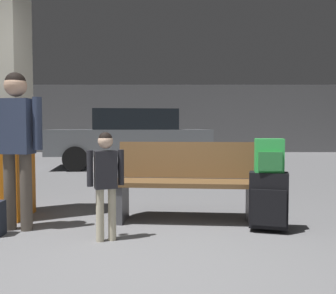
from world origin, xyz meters
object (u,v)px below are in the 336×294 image
at_px(bench, 185,182).
at_px(backpack_bright, 268,156).
at_px(adult, 15,133).
at_px(parked_car_far, 130,137).
at_px(suitcase, 267,200).
at_px(child, 104,174).

distance_m(bench, backpack_bright, 0.98).
height_order(adult, parked_car_far, adult).
distance_m(bench, suitcase, 0.93).
xyz_separation_m(suitcase, adult, (-2.56, 0.06, 0.68)).
height_order(suitcase, backpack_bright, backpack_bright).
height_order(suitcase, parked_car_far, parked_car_far).
bearing_deg(child, adult, 159.32).
relative_size(adult, parked_car_far, 0.38).
xyz_separation_m(bench, suitcase, (0.81, -0.44, -0.12)).
bearing_deg(parked_car_far, child, -86.44).
height_order(bench, adult, adult).
xyz_separation_m(bench, backpack_bright, (0.81, -0.44, 0.33)).
bearing_deg(parked_car_far, backpack_bright, -71.69).
relative_size(bench, parked_car_far, 0.38).
bearing_deg(child, parked_car_far, 93.56).
bearing_deg(backpack_bright, parked_car_far, 108.31).
relative_size(bench, adult, 1.02).
relative_size(child, adult, 0.63).
bearing_deg(adult, bench, 12.29).
distance_m(backpack_bright, adult, 2.57).
relative_size(backpack_bright, child, 0.33).
xyz_separation_m(backpack_bright, parked_car_far, (-1.99, 6.01, 0.03)).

